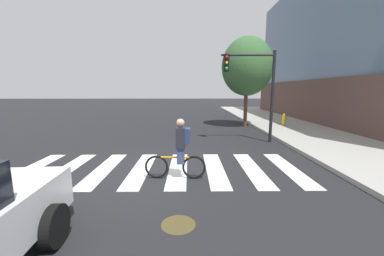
# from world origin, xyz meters

# --- Properties ---
(ground_plane) EXTENTS (120.00, 120.00, 0.00)m
(ground_plane) POSITION_xyz_m (0.00, 0.00, 0.00)
(ground_plane) COLOR black
(crosswalk_stripes) EXTENTS (8.67, 3.21, 0.01)m
(crosswalk_stripes) POSITION_xyz_m (0.26, 0.00, 0.01)
(crosswalk_stripes) COLOR silver
(crosswalk_stripes) RESTS_ON ground
(manhole_cover) EXTENTS (0.64, 0.64, 0.01)m
(manhole_cover) POSITION_xyz_m (0.99, -2.99, 0.00)
(manhole_cover) COLOR #473D1E
(manhole_cover) RESTS_ON ground
(cyclist) EXTENTS (1.71, 0.37, 1.69)m
(cyclist) POSITION_xyz_m (0.93, -0.75, 0.84)
(cyclist) COLOR black
(cyclist) RESTS_ON ground
(traffic_light_near) EXTENTS (2.47, 0.28, 4.20)m
(traffic_light_near) POSITION_xyz_m (4.19, 3.70, 2.86)
(traffic_light_near) COLOR black
(traffic_light_near) RESTS_ON ground
(fire_hydrant) EXTENTS (0.33, 0.22, 0.78)m
(fire_hydrant) POSITION_xyz_m (7.44, 8.01, 0.53)
(fire_hydrant) COLOR gold
(fire_hydrant) RESTS_ON sidewalk
(street_tree_near) EXTENTS (3.30, 3.30, 5.86)m
(street_tree_near) POSITION_xyz_m (4.97, 8.41, 3.96)
(street_tree_near) COLOR #4C3823
(street_tree_near) RESTS_ON ground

